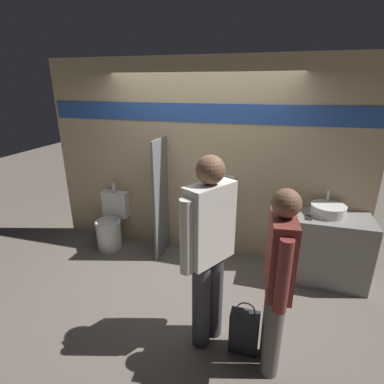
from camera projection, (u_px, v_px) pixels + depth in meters
ground_plane at (189, 269)px, 4.04m from camera, size 16.00×16.00×0.00m
display_wall at (201, 161)px, 4.12m from camera, size 4.45×0.07×2.70m
sink_counter at (327, 249)px, 3.71m from camera, size 0.93×0.56×0.86m
sink_basin at (328, 210)px, 3.61m from camera, size 0.41×0.41×0.27m
cell_phone at (308, 217)px, 3.54m from camera, size 0.07×0.14×0.01m
divider_near_counter at (161, 199)px, 4.17m from camera, size 0.03×0.51×1.69m
urinal_near_counter at (220, 205)px, 4.09m from camera, size 0.34×0.26×1.22m
toilet at (111, 225)px, 4.52m from camera, size 0.40×0.54×0.97m
person_in_vest at (278, 277)px, 2.37m from camera, size 0.22×0.58×1.66m
person_with_lanyard at (209, 247)px, 2.62m from camera, size 0.41×0.57×1.83m
shopping_bag at (244, 331)px, 2.75m from camera, size 0.26×0.15×0.54m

